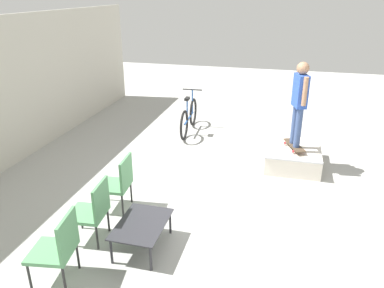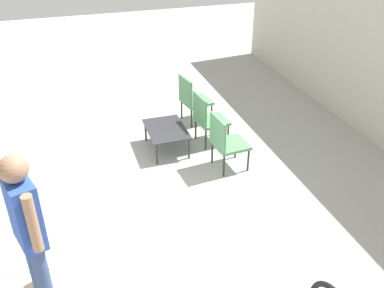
{
  "view_description": "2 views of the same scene",
  "coord_description": "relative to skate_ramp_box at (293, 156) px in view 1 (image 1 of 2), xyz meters",
  "views": [
    {
      "loc": [
        -5.73,
        -0.66,
        3.46
      ],
      "look_at": [
        0.03,
        0.83,
        0.98
      ],
      "focal_mm": 35.0,
      "sensor_mm": 36.0,
      "label": 1
    },
    {
      "loc": [
        4.73,
        -0.45,
        3.93
      ],
      "look_at": [
        -0.21,
        1.15,
        0.88
      ],
      "focal_mm": 40.0,
      "sensor_mm": 36.0,
      "label": 2
    }
  ],
  "objects": [
    {
      "name": "bicycle",
      "position": [
        1.38,
        2.63,
        0.19
      ],
      "size": [
        1.84,
        0.52,
        1.03
      ],
      "rotation": [
        0.0,
        0.0,
        0.05
      ],
      "color": "black",
      "rests_on": "ground_plane"
    },
    {
      "name": "patio_chair_center",
      "position": [
        -3.36,
        2.81,
        0.32
      ],
      "size": [
        0.57,
        0.57,
        0.95
      ],
      "rotation": [
        0.0,
        0.0,
        3.23
      ],
      "color": "black",
      "rests_on": "ground_plane"
    },
    {
      "name": "skateboard_on_ramp",
      "position": [
        -0.09,
        -0.0,
        0.28
      ],
      "size": [
        0.75,
        0.46,
        0.07
      ],
      "rotation": [
        0.0,
        0.0,
        0.39
      ],
      "color": "#473828",
      "rests_on": "skate_ramp_box"
    },
    {
      "name": "patio_chair_right",
      "position": [
        -2.48,
        2.81,
        0.32
      ],
      "size": [
        0.56,
        0.56,
        0.95
      ],
      "rotation": [
        0.0,
        0.0,
        3.22
      ],
      "color": "black",
      "rests_on": "ground_plane"
    },
    {
      "name": "skate_ramp_box",
      "position": [
        0.0,
        0.0,
        0.0
      ],
      "size": [
        1.35,
        1.09,
        0.43
      ],
      "color": "silver",
      "rests_on": "ground_plane"
    },
    {
      "name": "patio_chair_left",
      "position": [
        -4.23,
        2.81,
        0.32
      ],
      "size": [
        0.59,
        0.59,
        0.95
      ],
      "rotation": [
        0.0,
        0.0,
        3.3
      ],
      "color": "black",
      "rests_on": "ground_plane"
    },
    {
      "name": "person_skater",
      "position": [
        -0.09,
        -0.0,
        1.29
      ],
      "size": [
        0.55,
        0.31,
        1.69
      ],
      "rotation": [
        0.0,
        0.0,
        0.32
      ],
      "color": "#384C7A",
      "rests_on": "skateboard_on_ramp"
    },
    {
      "name": "coffee_table",
      "position": [
        -3.37,
        2.05,
        0.17
      ],
      "size": [
        0.95,
        0.66,
        0.41
      ],
      "color": "#2D2D33",
      "rests_on": "ground_plane"
    },
    {
      "name": "ground_plane",
      "position": [
        -1.74,
        0.92,
        -0.2
      ],
      "size": [
        24.0,
        24.0,
        0.0
      ],
      "primitive_type": "plane",
      "color": "#A8A8A3"
    }
  ]
}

